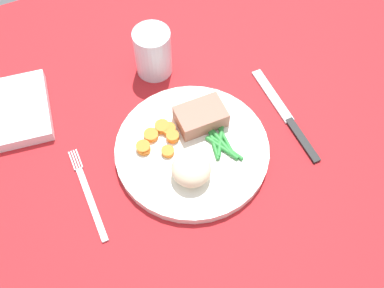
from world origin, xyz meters
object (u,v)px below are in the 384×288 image
knife (286,116)px  dinner_plate (192,150)px  meat_portion (201,116)px  napkin (15,111)px  fork (88,194)px  water_glass (153,55)px

knife → dinner_plate: bearing=-177.4°
meat_portion → napkin: meat_portion is taller
meat_portion → fork: bearing=-168.8°
knife → napkin: (-41.45, 19.41, 0.81)cm
fork → knife: (35.01, -0.03, -0.00)cm
knife → water_glass: water_glass is taller
dinner_plate → water_glass: (1.04, 18.67, 3.06)cm
dinner_plate → knife: dinner_plate is taller
fork → meat_portion: bearing=11.7°
water_glass → fork: bearing=-134.5°
fork → knife: bearing=0.5°
dinner_plate → meat_portion: size_ratio=3.15×
dinner_plate → fork: 17.60cm
water_glass → napkin: bearing=179.0°
fork → water_glass: size_ratio=1.85×
meat_portion → napkin: 31.39cm
meat_portion → fork: (-20.92, -4.14, -2.88)cm
dinner_plate → napkin: 30.71cm
dinner_plate → meat_portion: 5.60cm
dinner_plate → knife: size_ratio=1.20×
dinner_plate → knife: (17.42, -0.29, -0.60)cm
meat_portion → water_glass: 14.98cm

